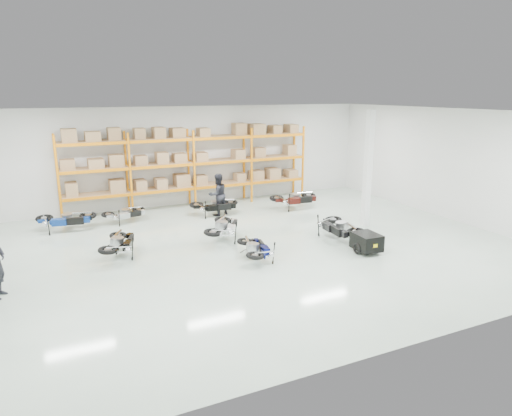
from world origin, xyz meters
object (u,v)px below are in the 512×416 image
moto_touring_right (338,223)px  trailer (367,242)px  moto_back_b (125,211)px  moto_back_a (65,216)px  moto_back_c (215,203)px  moto_back_d (295,196)px  moto_black_far_left (120,240)px  moto_blue_centre (256,245)px  person_back (218,195)px  moto_silver_left (224,224)px

moto_touring_right → trailer: 1.61m
moto_back_b → moto_touring_right: bearing=-142.7°
moto_back_a → moto_back_c: 5.90m
trailer → moto_touring_right: bearing=92.2°
moto_back_b → moto_back_d: size_ratio=0.81×
moto_back_d → trailer: bearing=177.0°
moto_black_far_left → trailer: moto_black_far_left is taller
moto_back_b → moto_blue_centre: bearing=-167.0°
moto_touring_right → person_back: bearing=124.8°
moto_blue_centre → moto_back_b: size_ratio=1.04×
trailer → moto_back_b: bearing=135.3°
moto_blue_centre → moto_back_d: size_ratio=0.84×
moto_back_c → person_back: 0.38m
person_back → moto_blue_centre: bearing=69.7°
moto_back_a → moto_black_far_left: bearing=-147.7°
trailer → moto_back_a: bearing=144.4°
moto_blue_centre → moto_back_d: bearing=-119.2°
moto_blue_centre → moto_back_b: moto_blue_centre is taller
person_back → moto_back_b: bearing=-20.0°
trailer → moto_back_c: 7.13m
moto_black_far_left → moto_back_d: bearing=-139.3°
moto_silver_left → person_back: size_ratio=1.04×
trailer → moto_back_a: 11.12m
moto_silver_left → person_back: bearing=-72.9°
moto_black_far_left → moto_back_d: 8.64m
moto_back_d → moto_blue_centre: bearing=144.2°
person_back → trailer: bearing=101.0°
moto_blue_centre → moto_touring_right: (3.56, 0.68, 0.08)m
moto_silver_left → moto_back_c: bearing=-70.4°
moto_black_far_left → person_back: (4.59, 3.31, 0.36)m
moto_back_a → person_back: size_ratio=1.05×
moto_silver_left → moto_black_far_left: moto_silver_left is taller
moto_back_c → moto_back_d: size_ratio=0.93×
trailer → moto_back_d: 6.12m
moto_black_far_left → moto_back_b: moto_black_far_left is taller
moto_touring_right → moto_back_c: size_ratio=1.05×
moto_black_far_left → person_back: bearing=-123.1°
moto_black_far_left → moto_back_c: 5.57m
moto_back_a → trailer: bearing=-117.0°
moto_blue_centre → moto_touring_right: size_ratio=0.85×
moto_black_far_left → moto_back_c: moto_back_c is taller
moto_back_c → person_back: (0.14, -0.03, 0.35)m
moto_touring_right → moto_blue_centre: bearing=-163.9°
moto_blue_centre → person_back: (0.80, 5.56, 0.40)m
moto_black_far_left → moto_back_a: (-1.44, 3.65, 0.04)m
moto_touring_right → moto_back_d: bearing=85.3°
trailer → moto_back_c: (-2.90, 6.51, 0.17)m
moto_black_far_left → moto_back_c: size_ratio=0.97×
moto_back_a → person_back: (6.02, -0.34, 0.32)m
trailer → moto_back_d: bearing=84.9°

